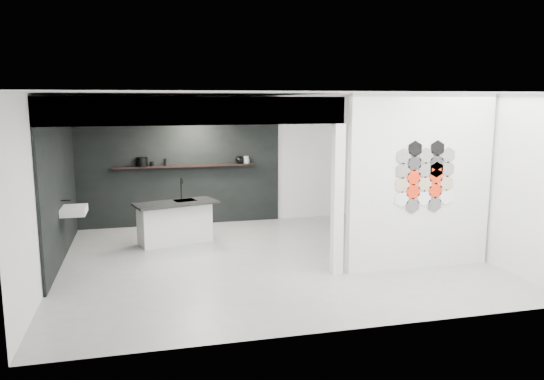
% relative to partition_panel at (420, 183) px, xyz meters
% --- Properties ---
extents(floor, '(7.00, 6.00, 0.01)m').
position_rel_partition_panel_xyz_m(floor, '(-2.23, 1.00, -1.40)').
color(floor, gray).
extents(partition_panel, '(2.45, 0.15, 2.80)m').
position_rel_partition_panel_xyz_m(partition_panel, '(0.00, 0.00, 0.00)').
color(partition_panel, silver).
rests_on(partition_panel, floor).
extents(bay_clad_back, '(4.40, 0.04, 2.35)m').
position_rel_partition_panel_xyz_m(bay_clad_back, '(-3.52, 3.97, -0.22)').
color(bay_clad_back, black).
rests_on(bay_clad_back, floor).
extents(bay_clad_left, '(0.04, 4.00, 2.35)m').
position_rel_partition_panel_xyz_m(bay_clad_left, '(-5.70, 2.00, -0.22)').
color(bay_clad_left, black).
rests_on(bay_clad_left, floor).
extents(bulkhead, '(4.40, 4.00, 0.40)m').
position_rel_partition_panel_xyz_m(bulkhead, '(-3.52, 2.00, 1.15)').
color(bulkhead, silver).
rests_on(bulkhead, corner_column).
extents(corner_column, '(0.16, 0.16, 2.35)m').
position_rel_partition_panel_xyz_m(corner_column, '(-1.41, 0.00, -0.22)').
color(corner_column, silver).
rests_on(corner_column, floor).
extents(fascia_beam, '(4.40, 0.16, 0.40)m').
position_rel_partition_panel_xyz_m(fascia_beam, '(-3.52, 0.08, 1.15)').
color(fascia_beam, silver).
rests_on(fascia_beam, corner_column).
extents(wall_basin, '(0.40, 0.60, 0.12)m').
position_rel_partition_panel_xyz_m(wall_basin, '(-5.46, 1.80, -0.55)').
color(wall_basin, silver).
rests_on(wall_basin, bay_clad_left).
extents(display_shelf, '(3.00, 0.15, 0.04)m').
position_rel_partition_panel_xyz_m(display_shelf, '(-3.43, 3.87, -0.10)').
color(display_shelf, black).
rests_on(display_shelf, bay_clad_back).
extents(kitchen_island, '(1.65, 1.06, 1.22)m').
position_rel_partition_panel_xyz_m(kitchen_island, '(-3.74, 2.43, -0.99)').
color(kitchen_island, silver).
rests_on(kitchen_island, floor).
extents(stockpot, '(0.29, 0.29, 0.19)m').
position_rel_partition_panel_xyz_m(stockpot, '(-4.31, 3.87, 0.02)').
color(stockpot, black).
rests_on(stockpot, display_shelf).
extents(kettle, '(0.20, 0.20, 0.17)m').
position_rel_partition_panel_xyz_m(kettle, '(-2.22, 3.87, 0.00)').
color(kettle, black).
rests_on(kettle, display_shelf).
extents(glass_bowl, '(0.18, 0.18, 0.10)m').
position_rel_partition_panel_xyz_m(glass_bowl, '(-2.08, 3.87, -0.03)').
color(glass_bowl, gray).
rests_on(glass_bowl, display_shelf).
extents(glass_vase, '(0.15, 0.15, 0.16)m').
position_rel_partition_panel_xyz_m(glass_vase, '(-2.08, 3.87, 0.00)').
color(glass_vase, gray).
rests_on(glass_vase, display_shelf).
extents(bottle_dark, '(0.06, 0.06, 0.15)m').
position_rel_partition_panel_xyz_m(bottle_dark, '(-3.84, 3.87, -0.01)').
color(bottle_dark, black).
rests_on(bottle_dark, display_shelf).
extents(utensil_cup, '(0.10, 0.10, 0.09)m').
position_rel_partition_panel_xyz_m(utensil_cup, '(-4.11, 3.87, -0.03)').
color(utensil_cup, black).
rests_on(utensil_cup, display_shelf).
extents(hex_tile_cluster, '(1.04, 0.02, 1.16)m').
position_rel_partition_panel_xyz_m(hex_tile_cluster, '(0.03, -0.09, 0.10)').
color(hex_tile_cluster, white).
rests_on(hex_tile_cluster, partition_panel).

